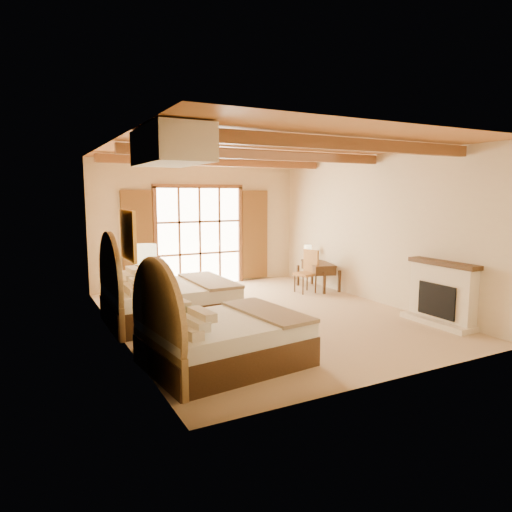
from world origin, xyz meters
TOP-DOWN VIEW (x-y plane):
  - floor at (0.00, 0.00)m, footprint 7.00×7.00m
  - wall_back at (0.00, 3.50)m, footprint 5.50×0.00m
  - wall_left at (-2.75, 0.00)m, footprint 0.00×7.00m
  - wall_right at (2.75, 0.00)m, footprint 0.00×7.00m
  - ceiling at (0.00, 0.00)m, footprint 7.00×7.00m
  - ceiling_beams at (0.00, 0.00)m, footprint 5.39×4.60m
  - french_doors at (0.00, 3.44)m, footprint 3.95×0.08m
  - fireplace at (2.60, -2.00)m, footprint 0.46×1.40m
  - painting at (-2.70, -0.75)m, footprint 0.06×0.95m
  - canopy_valance at (-2.40, -2.00)m, footprint 0.70×1.40m
  - bed_near at (-1.84, -2.00)m, footprint 2.26×1.80m
  - bed_far at (-1.88, 0.47)m, footprint 2.28×1.78m
  - nightstand at (-2.45, -1.06)m, footprint 0.49×0.49m
  - floor_lamp at (-2.50, -0.91)m, footprint 0.34×0.34m
  - armchair at (-1.55, 2.46)m, footprint 0.81×0.83m
  - ottoman at (-1.03, 2.58)m, footprint 0.71×0.71m
  - desk at (2.43, 1.60)m, footprint 0.87×1.34m
  - desk_chair at (1.92, 1.37)m, footprint 0.55×0.55m
  - desk_lamp at (2.44, 2.09)m, footprint 0.19×0.19m

SIDE VIEW (x-z plane):
  - floor at x=0.00m, z-range 0.00..0.00m
  - ottoman at x=-1.03m, z-range 0.00..0.40m
  - nightstand at x=-2.45m, z-range 0.00..0.56m
  - desk_chair at x=1.92m, z-range -0.19..0.83m
  - armchair at x=-1.55m, z-range 0.00..0.65m
  - desk at x=2.43m, z-range 0.02..0.69m
  - bed_near at x=-1.84m, z-range -0.27..1.11m
  - bed_far at x=-1.88m, z-range -0.30..1.20m
  - fireplace at x=2.60m, z-range -0.07..1.09m
  - desk_lamp at x=2.44m, z-range 0.77..1.15m
  - french_doors at x=0.00m, z-range -0.05..2.55m
  - floor_lamp at x=-2.50m, z-range 0.57..2.18m
  - wall_back at x=0.00m, z-range -1.15..4.35m
  - wall_left at x=-2.75m, z-range -1.90..5.10m
  - wall_right at x=2.75m, z-range -1.90..5.10m
  - painting at x=-2.70m, z-range 1.38..2.12m
  - canopy_valance at x=-2.40m, z-range 2.73..3.18m
  - ceiling_beams at x=0.00m, z-range 2.99..3.17m
  - ceiling at x=0.00m, z-range 3.20..3.20m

